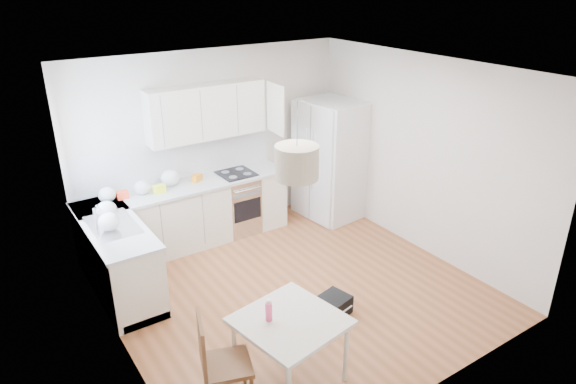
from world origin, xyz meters
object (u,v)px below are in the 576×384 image
Objects in this scene: refrigerator at (331,160)px; dining_chair at (227,363)px; dining_table at (290,326)px; gym_bag at (330,308)px.

dining_chair is at bearing -146.14° from refrigerator.
dining_table reaches higher than gym_bag.
refrigerator is at bearing 36.47° from dining_table.
gym_bag is (0.94, 0.57, -0.52)m from dining_table.
refrigerator reaches higher than dining_table.
refrigerator reaches higher than dining_chair.
refrigerator is 2.85m from gym_bag.
gym_bag is at bearing 37.37° from dining_chair.
dining_table is (-2.62, -2.72, -0.31)m from refrigerator.
dining_table is 0.66m from dining_chair.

